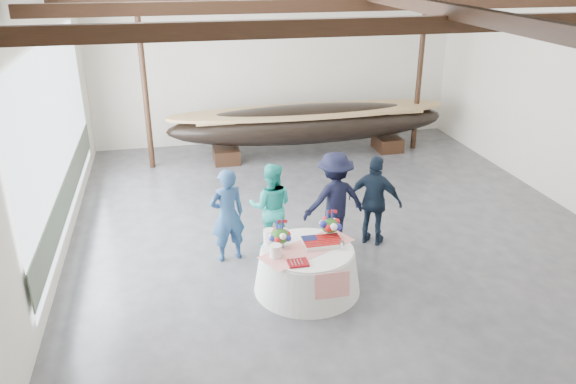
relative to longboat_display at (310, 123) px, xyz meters
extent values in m
cube|color=#3D3D42|center=(-0.55, -4.43, -0.88)|extent=(10.00, 12.00, 0.01)
cube|color=silver|center=(-0.55, 1.57, 1.37)|extent=(10.00, 0.02, 4.50)
cube|color=silver|center=(-0.55, -10.43, 1.37)|extent=(10.00, 0.02, 4.50)
cube|color=silver|center=(-5.55, -4.43, 1.37)|extent=(0.02, 12.00, 4.50)
cube|color=black|center=(-0.55, -7.93, 3.37)|extent=(9.80, 0.12, 0.18)
cube|color=black|center=(-0.55, -5.43, 3.37)|extent=(9.80, 0.12, 0.18)
cylinder|color=black|center=(-4.05, 0.00, 1.37)|extent=(0.14, 0.14, 4.50)
cylinder|color=black|center=(2.95, 0.00, 1.37)|extent=(0.14, 0.14, 4.50)
cube|color=silver|center=(-5.50, -3.43, 1.12)|extent=(0.02, 7.00, 3.20)
cube|color=#596654|center=(-5.49, -3.43, 0.02)|extent=(0.02, 7.00, 0.60)
cube|color=black|center=(-2.19, 0.00, -0.69)|extent=(0.64, 0.82, 0.37)
cube|color=black|center=(2.19, 0.00, -0.69)|extent=(0.64, 0.82, 0.37)
ellipsoid|color=black|center=(0.00, 0.00, -0.01)|extent=(7.31, 1.46, 1.01)
cube|color=#9E7A4C|center=(0.00, 0.00, 0.27)|extent=(5.85, 0.96, 0.05)
cone|color=white|center=(-1.63, -6.20, -0.53)|extent=(1.68, 1.68, 0.70)
cylinder|color=white|center=(-1.63, -6.20, -0.17)|extent=(1.43, 1.43, 0.04)
cube|color=red|center=(-1.63, -6.20, -0.15)|extent=(1.64, 1.19, 0.01)
cube|color=white|center=(-1.37, -6.12, -0.11)|extent=(0.60, 0.40, 0.07)
cylinder|color=white|center=(-2.16, -6.35, -0.05)|extent=(0.18, 0.18, 0.20)
cylinder|color=white|center=(-2.18, -5.88, -0.04)|extent=(0.18, 0.18, 0.23)
cube|color=maroon|center=(-1.88, -6.62, -0.13)|extent=(0.30, 0.24, 0.03)
cone|color=silver|center=(-1.11, -6.32, -0.09)|extent=(0.09, 0.09, 0.12)
imported|color=navy|center=(-2.73, -4.97, -0.04)|extent=(0.69, 0.53, 1.68)
imported|color=#21AD9E|center=(-1.92, -4.72, -0.07)|extent=(0.91, 0.79, 1.62)
imported|color=black|center=(-0.80, -4.86, 0.02)|extent=(1.23, 0.82, 1.78)
imported|color=#131F30|center=(-0.06, -4.95, -0.03)|extent=(1.03, 0.92, 1.68)
camera|label=1|loc=(-3.58, -13.60, 4.08)|focal=35.00mm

